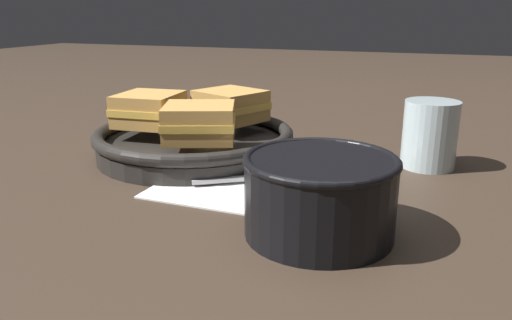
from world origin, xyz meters
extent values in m
plane|color=#382B21|center=(0.00, 0.00, 0.00)|extent=(4.00, 4.00, 0.00)
cube|color=white|center=(0.01, 0.02, 0.00)|extent=(0.23, 0.20, 0.00)
cylinder|color=black|center=(0.11, -0.10, 0.04)|extent=(0.14, 0.14, 0.08)
cylinder|color=orange|center=(0.11, -0.10, 0.06)|extent=(0.12, 0.12, 0.01)
torus|color=black|center=(0.11, -0.10, 0.07)|extent=(0.14, 0.14, 0.01)
cube|color=silver|center=(-0.02, 0.00, 0.01)|extent=(0.09, 0.06, 0.01)
ellipsoid|color=silver|center=(0.05, 0.04, 0.01)|extent=(0.06, 0.05, 0.01)
cylinder|color=black|center=(-0.12, 0.10, 0.01)|extent=(0.28, 0.28, 0.02)
torus|color=black|center=(-0.12, 0.10, 0.03)|extent=(0.29, 0.29, 0.02)
cube|color=black|center=(-0.29, 0.20, 0.03)|extent=(0.12, 0.09, 0.01)
cube|color=#C18E47|center=(-0.19, 0.09, 0.05)|extent=(0.09, 0.10, 0.02)
cube|color=gold|center=(-0.19, 0.09, 0.07)|extent=(0.09, 0.10, 0.01)
cube|color=#C18E47|center=(-0.19, 0.09, 0.08)|extent=(0.09, 0.10, 0.02)
cube|color=#C18E47|center=(-0.08, 0.04, 0.05)|extent=(0.11, 0.11, 0.02)
cube|color=gold|center=(-0.08, 0.04, 0.07)|extent=(0.12, 0.11, 0.01)
cube|color=#C18E47|center=(-0.08, 0.04, 0.08)|extent=(0.11, 0.11, 0.02)
cube|color=#C18E47|center=(-0.09, 0.16, 0.05)|extent=(0.11, 0.11, 0.02)
cube|color=gold|center=(-0.09, 0.16, 0.07)|extent=(0.12, 0.12, 0.01)
cube|color=#C18E47|center=(-0.09, 0.16, 0.08)|extent=(0.11, 0.11, 0.02)
cylinder|color=silver|center=(0.20, 0.16, 0.05)|extent=(0.07, 0.07, 0.09)
camera|label=1|loc=(0.20, -0.53, 0.21)|focal=35.00mm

